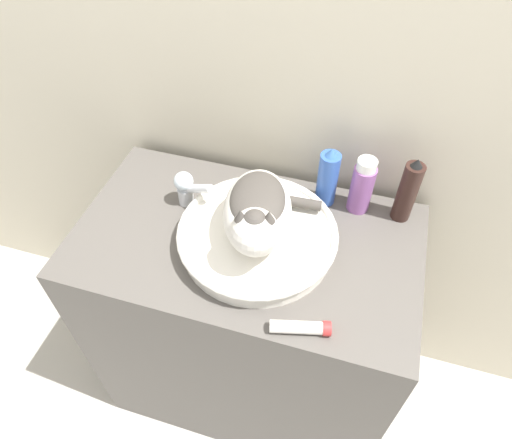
# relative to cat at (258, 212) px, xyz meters

# --- Properties ---
(wall_back) EXTENTS (8.00, 0.05, 2.40)m
(wall_back) POSITION_rel_cat_xyz_m (-0.04, 0.35, 0.17)
(wall_back) COLOR beige
(wall_back) RESTS_ON ground_plane
(vanity_counter) EXTENTS (0.93, 0.53, 0.89)m
(vanity_counter) POSITION_rel_cat_xyz_m (-0.04, 0.02, -0.58)
(vanity_counter) COLOR #56514C
(vanity_counter) RESTS_ON ground_plane
(sink_basin) EXTENTS (0.41, 0.41, 0.06)m
(sink_basin) POSITION_rel_cat_xyz_m (-0.00, 0.02, -0.11)
(sink_basin) COLOR white
(sink_basin) RESTS_ON vanity_counter
(cat) EXTENTS (0.25, 0.31, 0.18)m
(cat) POSITION_rel_cat_xyz_m (0.00, 0.00, 0.00)
(cat) COLOR silver
(cat) RESTS_ON sink_basin
(faucet) EXTENTS (0.13, 0.08, 0.12)m
(faucet) POSITION_rel_cat_xyz_m (-0.23, 0.10, -0.08)
(faucet) COLOR silver
(faucet) RESTS_ON vanity_counter
(hairspray_can_black) EXTENTS (0.05, 0.05, 0.20)m
(hairspray_can_black) POSITION_rel_cat_xyz_m (0.35, 0.23, -0.05)
(hairspray_can_black) COLOR #331E19
(hairspray_can_black) RESTS_ON vanity_counter
(spray_bottle_trigger) EXTENTS (0.06, 0.06, 0.19)m
(spray_bottle_trigger) POSITION_rel_cat_xyz_m (0.13, 0.23, -0.05)
(spray_bottle_trigger) COLOR #335BB7
(spray_bottle_trigger) RESTS_ON vanity_counter
(mouthwash_bottle) EXTENTS (0.06, 0.06, 0.17)m
(mouthwash_bottle) POSITION_rel_cat_xyz_m (0.23, 0.23, -0.06)
(mouthwash_bottle) COLOR #93569E
(mouthwash_bottle) RESTS_ON vanity_counter
(cream_tube) EXTENTS (0.14, 0.06, 0.03)m
(cream_tube) POSITION_rel_cat_xyz_m (0.16, -0.20, -0.13)
(cream_tube) COLOR silver
(cream_tube) RESTS_ON vanity_counter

